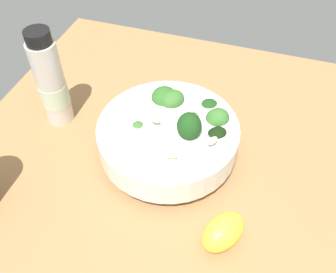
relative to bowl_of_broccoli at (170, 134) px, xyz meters
The scene contains 4 objects.
ground_plane 6.49cm from the bowl_of_broccoli, 53.47° to the left, with size 65.92×65.92×3.38cm, color #996D42.
bowl_of_broccoli is the anchor object (origin of this frame).
lemon_wedge 18.07cm from the bowl_of_broccoli, 138.52° to the right, with size 7.07×4.45×4.71cm, color yellow.
bottle_short 22.21cm from the bowl_of_broccoli, 86.08° to the left, with size 4.91×4.91×18.14cm.
Camera 1 is at (-40.90, -14.58, 48.35)cm, focal length 39.70 mm.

